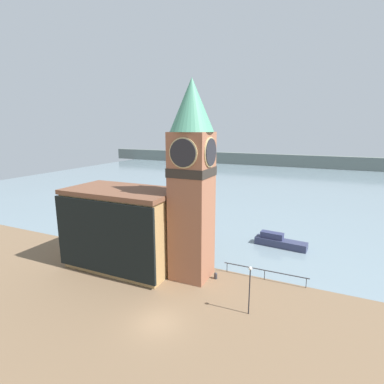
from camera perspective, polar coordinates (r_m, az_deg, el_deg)
ground_plane at (r=27.23m, az=-6.66°, el=-23.48°), size 160.00×160.00×0.00m
water at (r=92.18m, az=16.89°, el=1.70°), size 160.00×120.00×0.00m
far_shoreline at (r=131.25m, az=19.41°, el=5.60°), size 180.00×3.00×5.00m
pier_railing at (r=33.70m, az=13.68°, el=-14.45°), size 8.94×0.08×1.09m
clock_tower at (r=30.46m, az=-0.02°, el=2.84°), size 4.40×4.40×20.56m
pier_building at (r=35.40m, az=-13.12°, el=-6.70°), size 12.66×7.05×9.15m
boat_near at (r=42.91m, az=16.21°, el=-9.05°), size 6.98×2.31×1.82m
mooring_bollard_near at (r=33.31m, az=4.53°, el=-15.56°), size 0.36×0.36×0.70m
lamp_post at (r=26.94m, az=10.95°, el=-16.42°), size 0.32×0.32×4.42m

